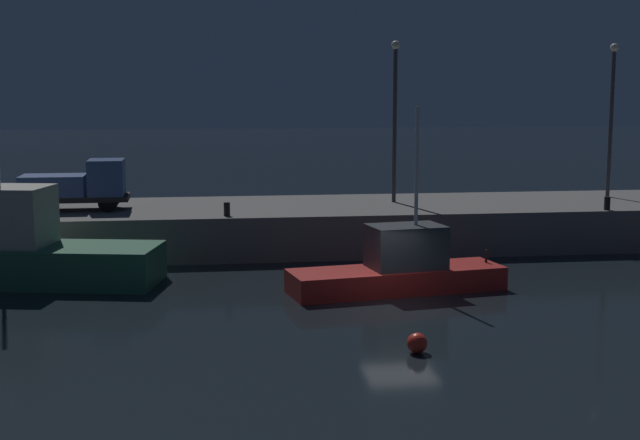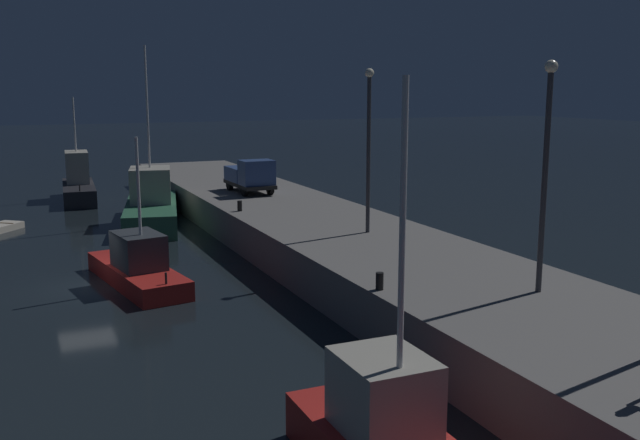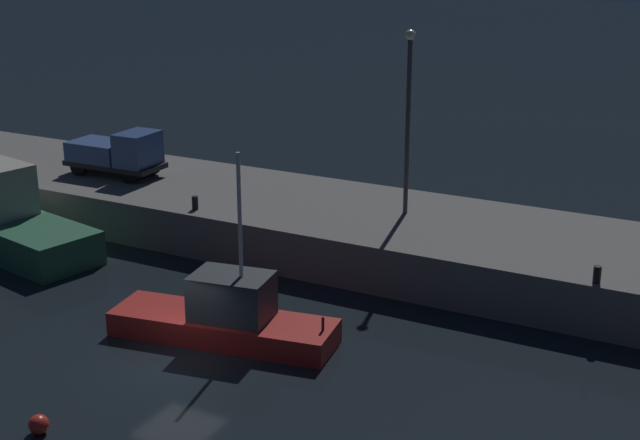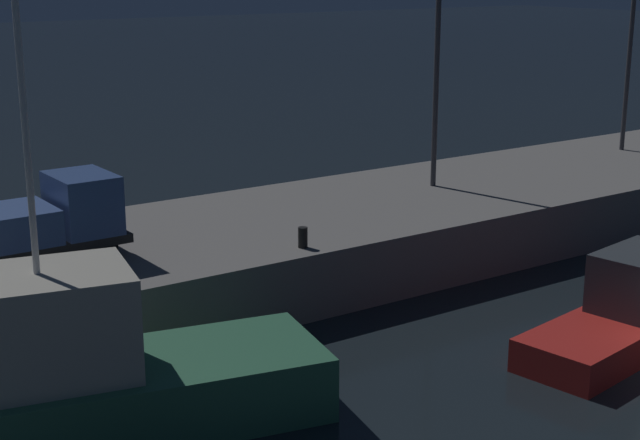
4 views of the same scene
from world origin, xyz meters
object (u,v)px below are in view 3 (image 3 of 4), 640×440
at_px(bollard_west, 597,274).
at_px(bollard_central, 195,203).
at_px(mooring_buoy_mid, 39,424).
at_px(utility_truck, 118,153).
at_px(lamp_post_west, 408,109).
at_px(fishing_boat_orange, 226,317).

relative_size(bollard_west, bollard_central, 1.02).
xyz_separation_m(mooring_buoy_mid, utility_truck, (-11.73, 17.70, 2.88)).
bearing_deg(mooring_buoy_mid, utility_truck, 123.53).
bearing_deg(utility_truck, bollard_west, -7.66).
relative_size(lamp_post_west, utility_truck, 1.57).
bearing_deg(utility_truck, mooring_buoy_mid, -56.47).
distance_m(mooring_buoy_mid, bollard_central, 15.74).
distance_m(mooring_buoy_mid, utility_truck, 21.42).
relative_size(fishing_boat_orange, lamp_post_west, 1.06).
height_order(utility_truck, bollard_central, utility_truck).
bearing_deg(bollard_central, mooring_buoy_mid, -71.49).
xyz_separation_m(mooring_buoy_mid, bollard_central, (-4.96, 14.80, 2.02)).
distance_m(mooring_buoy_mid, bollard_west, 19.31).
bearing_deg(bollard_central, fishing_boat_orange, -48.03).
height_order(mooring_buoy_mid, bollard_west, bollard_west).
distance_m(fishing_boat_orange, mooring_buoy_mid, 7.98).
xyz_separation_m(lamp_post_west, utility_truck, (-15.22, -1.05, -3.49)).
distance_m(utility_truck, bollard_west, 24.66).
distance_m(bollard_west, bollard_central, 17.65).
xyz_separation_m(utility_truck, bollard_west, (24.42, -3.29, -0.84)).
relative_size(mooring_buoy_mid, bollard_central, 0.97).
bearing_deg(utility_truck, fishing_boat_orange, -37.08).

